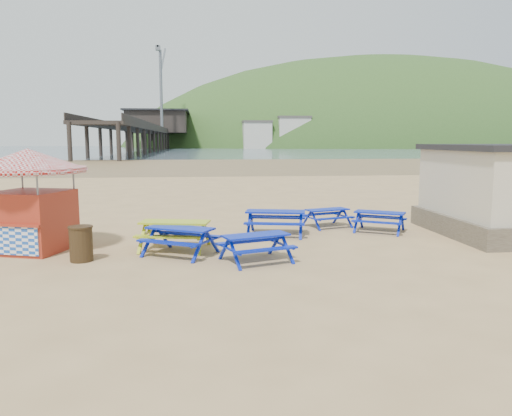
{
  "coord_description": "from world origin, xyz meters",
  "views": [
    {
      "loc": [
        -1.54,
        -15.26,
        3.31
      ],
      "look_at": [
        0.3,
        1.5,
        1.0
      ],
      "focal_mm": 35.0,
      "sensor_mm": 36.0,
      "label": 1
    }
  ],
  "objects": [
    {
      "name": "picnic_table_blue_e",
      "position": [
        -0.08,
        -2.01,
        0.38
      ],
      "size": [
        2.19,
        1.98,
        0.76
      ],
      "rotation": [
        0.0,
        0.0,
        0.34
      ],
      "color": "#092B9C",
      "rests_on": "ground"
    },
    {
      "name": "pier",
      "position": [
        -17.99,
        178.23,
        5.46
      ],
      "size": [
        24.0,
        220.0,
        39.29
      ],
      "color": "black",
      "rests_on": "ground"
    },
    {
      "name": "picnic_table_blue_a",
      "position": [
        1.02,
        1.75,
        0.43
      ],
      "size": [
        2.35,
        2.05,
        0.86
      ],
      "rotation": [
        0.0,
        0.0,
        -0.21
      ],
      "color": "#092B9C",
      "rests_on": "ground"
    },
    {
      "name": "litter_bin",
      "position": [
        -4.84,
        -1.43,
        0.5
      ],
      "size": [
        0.67,
        0.67,
        0.98
      ],
      "color": "#382313",
      "rests_on": "ground"
    },
    {
      "name": "sea",
      "position": [
        0.0,
        170.0,
        0.01
      ],
      "size": [
        400.0,
        400.0,
        0.0
      ],
      "primitive_type": "plane",
      "color": "#41525D",
      "rests_on": "ground"
    },
    {
      "name": "ice_cream_kiosk",
      "position": [
        -6.62,
        0.12,
        1.92
      ],
      "size": [
        4.3,
        4.3,
        3.06
      ],
      "rotation": [
        0.0,
        0.0,
        -0.31
      ],
      "color": "maroon",
      "rests_on": "ground"
    },
    {
      "name": "ground",
      "position": [
        0.0,
        0.0,
        0.0
      ],
      "size": [
        400.0,
        400.0,
        0.0
      ],
      "primitive_type": "plane",
      "color": "tan",
      "rests_on": "ground"
    },
    {
      "name": "headland_town",
      "position": [
        90.0,
        229.68,
        -9.91
      ],
      "size": [
        264.0,
        144.0,
        108.0
      ],
      "color": "#2D4C1E",
      "rests_on": "ground"
    },
    {
      "name": "picnic_table_blue_d",
      "position": [
        -2.17,
        -0.97,
        0.41
      ],
      "size": [
        2.45,
        2.31,
        0.81
      ],
      "rotation": [
        0.0,
        0.0,
        -0.52
      ],
      "color": "#092B9C",
      "rests_on": "ground"
    },
    {
      "name": "picnic_table_yellow",
      "position": [
        -2.36,
        -0.18,
        0.43
      ],
      "size": [
        2.36,
        2.04,
        0.86
      ],
      "rotation": [
        0.0,
        0.0,
        -0.2
      ],
      "color": "#BDC91D",
      "rests_on": "ground"
    },
    {
      "name": "wet_sand",
      "position": [
        0.0,
        55.0,
        0.0
      ],
      "size": [
        400.0,
        400.0,
        0.0
      ],
      "primitive_type": "plane",
      "color": "olive",
      "rests_on": "ground"
    },
    {
      "name": "picnic_table_blue_c",
      "position": [
        3.24,
        3.19,
        0.35
      ],
      "size": [
        1.98,
        1.78,
        0.69
      ],
      "rotation": [
        0.0,
        0.0,
        0.32
      ],
      "color": "#092B9C",
      "rests_on": "ground"
    },
    {
      "name": "picnic_table_blue_b",
      "position": [
        4.85,
        1.95,
        0.37
      ],
      "size": [
        2.23,
        2.11,
        0.74
      ],
      "rotation": [
        0.0,
        0.0,
        -0.53
      ],
      "color": "#092B9C",
      "rests_on": "ground"
    }
  ]
}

